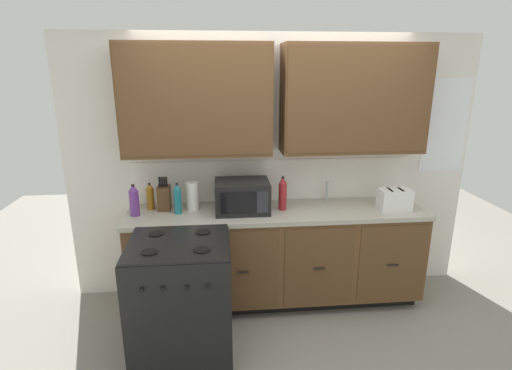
{
  "coord_description": "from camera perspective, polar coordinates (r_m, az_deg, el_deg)",
  "views": [
    {
      "loc": [
        -0.52,
        -3.07,
        2.18
      ],
      "look_at": [
        -0.2,
        0.27,
        1.19
      ],
      "focal_mm": 27.86,
      "sensor_mm": 36.0,
      "label": 1
    }
  ],
  "objects": [
    {
      "name": "ground_plane",
      "position": [
        3.8,
        3.52,
        -18.55
      ],
      "size": [
        8.0,
        8.0,
        0.0
      ],
      "primitive_type": "plane",
      "color": "gray"
    },
    {
      "name": "toaster",
      "position": [
        3.82,
        19.26,
        -1.96
      ],
      "size": [
        0.28,
        0.18,
        0.19
      ],
      "color": "white",
      "rests_on": "counter_run"
    },
    {
      "name": "counter_run",
      "position": [
        3.81,
        2.97,
        -10.03
      ],
      "size": [
        2.7,
        0.64,
        0.94
      ],
      "color": "black",
      "rests_on": "ground_plane"
    },
    {
      "name": "stove_range",
      "position": [
        3.25,
        -10.66,
        -15.61
      ],
      "size": [
        0.76,
        0.68,
        0.95
      ],
      "color": "black",
      "rests_on": "ground_plane"
    },
    {
      "name": "bottle_red",
      "position": [
        3.6,
        3.84,
        -1.23
      ],
      "size": [
        0.07,
        0.07,
        0.31
      ],
      "color": "maroon",
      "rests_on": "counter_run"
    },
    {
      "name": "paper_towel_roll",
      "position": [
        3.64,
        -9.09,
        -1.53
      ],
      "size": [
        0.12,
        0.12,
        0.26
      ],
      "primitive_type": "cylinder",
      "color": "white",
      "rests_on": "counter_run"
    },
    {
      "name": "bottle_violet",
      "position": [
        3.6,
        -17.1,
        -2.14
      ],
      "size": [
        0.08,
        0.08,
        0.28
      ],
      "color": "#663384",
      "rests_on": "counter_run"
    },
    {
      "name": "bottle_teal",
      "position": [
        3.56,
        -11.2,
        -1.96
      ],
      "size": [
        0.07,
        0.07,
        0.28
      ],
      "color": "#1E707A",
      "rests_on": "counter_run"
    },
    {
      "name": "bottle_amber",
      "position": [
        3.73,
        -14.96,
        -1.59
      ],
      "size": [
        0.07,
        0.07,
        0.25
      ],
      "color": "#9E6619",
      "rests_on": "counter_run"
    },
    {
      "name": "sink_faucet",
      "position": [
        3.9,
        10.15,
        -0.84
      ],
      "size": [
        0.02,
        0.02,
        0.2
      ],
      "primitive_type": "cylinder",
      "color": "#B2B5BA",
      "rests_on": "counter_run"
    },
    {
      "name": "wall_unit",
      "position": [
        3.64,
        2.81,
        8.36
      ],
      "size": [
        3.87,
        0.4,
        2.49
      ],
      "color": "white",
      "rests_on": "ground_plane"
    },
    {
      "name": "microwave",
      "position": [
        3.55,
        -2.0,
        -1.61
      ],
      "size": [
        0.48,
        0.37,
        0.28
      ],
      "color": "black",
      "rests_on": "counter_run"
    },
    {
      "name": "knife_block",
      "position": [
        3.69,
        -13.05,
        -1.75
      ],
      "size": [
        0.11,
        0.14,
        0.31
      ],
      "color": "#52361E",
      "rests_on": "counter_run"
    }
  ]
}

